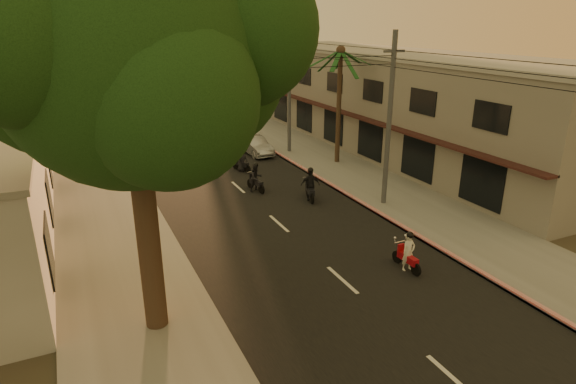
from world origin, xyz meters
name	(u,v)px	position (x,y,z in m)	size (l,w,h in m)	color
ground	(372,307)	(0.00, 0.00, 0.00)	(160.00, 160.00, 0.00)	#383023
road	(210,162)	(0.00, 20.00, 0.01)	(10.00, 140.00, 0.02)	black
sidewalk_right	(305,150)	(7.50, 20.00, 0.06)	(5.00, 140.00, 0.12)	slate
sidewalk_left	(96,175)	(-7.50, 20.00, 0.06)	(5.00, 140.00, 0.12)	slate
curb_stripe	(306,171)	(5.10, 15.00, 0.10)	(0.20, 60.00, 0.20)	red
shophouse_row	(393,101)	(13.95, 18.00, 3.65)	(8.80, 34.20, 7.30)	gray
broadleaf_tree	(143,57)	(-6.61, 2.14, 8.48)	(9.60, 8.70, 12.10)	black
palm_tree	(341,57)	(8.00, 16.00, 7.15)	(5.00, 5.00, 8.20)	black
utility_poles	(289,63)	(6.20, 20.00, 6.54)	(1.20, 48.26, 9.00)	#38383A
filler_right	(260,75)	(14.00, 45.00, 3.00)	(8.00, 14.00, 6.00)	#A8A198
filler_left_far	(8,76)	(-14.00, 52.00, 3.50)	(8.00, 14.00, 7.00)	#A8A198
scooter_red	(408,253)	(2.77, 1.64, 0.72)	(0.64, 1.69, 1.66)	black
scooter_mid_a	(256,178)	(0.76, 12.92, 0.79)	(1.03, 1.76, 1.74)	black
scooter_mid_b	(310,185)	(2.92, 10.30, 0.86)	(1.28, 1.87, 1.89)	black
scooter_far_a	(242,160)	(1.34, 16.96, 0.78)	(1.13, 1.66, 1.71)	black
scooter_far_b	(201,113)	(3.31, 34.26, 0.87)	(1.33, 1.92, 1.89)	black
parked_car	(255,146)	(3.71, 20.64, 0.66)	(1.63, 4.06, 1.31)	#909397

